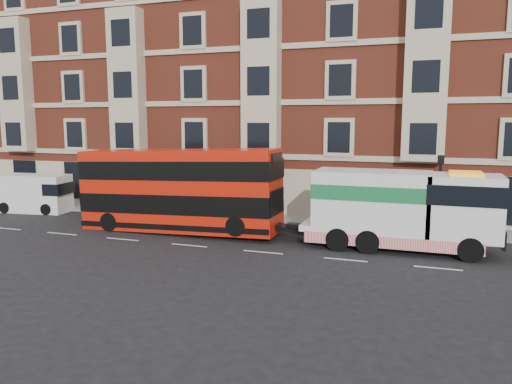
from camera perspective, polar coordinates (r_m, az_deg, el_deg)
ground at (r=25.92m, az=-7.64°, el=-6.07°), size 120.00×120.00×0.00m
sidewalk at (r=32.59m, az=-1.65°, el=-2.91°), size 90.00×3.00×0.15m
victorian_terrace at (r=39.10m, az=3.06°, el=13.63°), size 45.00×12.00×20.40m
lamp_post_west at (r=33.68m, az=-12.05°, el=1.75°), size 0.35×0.15×4.35m
lamp_post_east at (r=28.78m, az=20.23°, el=0.35°), size 0.35×0.15×4.35m
double_decker_bus at (r=28.66m, az=-8.79°, el=0.36°), size 11.64×2.67×4.71m
tow_truck at (r=25.41m, az=15.99°, el=-1.85°), size 9.32×2.76×3.89m
box_van at (r=38.18m, az=-24.11°, el=-0.16°), size 5.23×2.67×2.60m
pedestrian at (r=35.04m, az=-15.05°, el=-0.93°), size 0.69×0.57×1.63m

